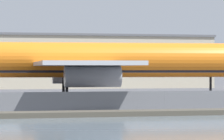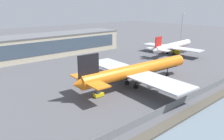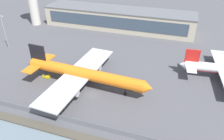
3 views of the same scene
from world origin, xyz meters
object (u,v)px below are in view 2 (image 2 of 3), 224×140
(cargo_jet_orange, at_px, (137,71))
(baggage_tug, at_px, (99,95))
(passenger_jet_white_red, at_px, (173,46))
(apron_light_mast_apron_west, at_px, (181,30))
(ops_van, at_px, (176,52))

(cargo_jet_orange, height_order, baggage_tug, cargo_jet_orange)
(baggage_tug, bearing_deg, cargo_jet_orange, -1.08)
(cargo_jet_orange, distance_m, passenger_jet_white_red, 60.70)
(passenger_jet_white_red, distance_m, apron_light_mast_apron_west, 13.39)
(cargo_jet_orange, relative_size, ops_van, 10.37)
(passenger_jet_white_red, height_order, ops_van, passenger_jet_white_red)
(cargo_jet_orange, height_order, apron_light_mast_apron_west, apron_light_mast_apron_west)
(cargo_jet_orange, bearing_deg, apron_light_mast_apron_west, 20.32)
(passenger_jet_white_red, bearing_deg, apron_light_mast_apron_west, 7.64)
(cargo_jet_orange, xyz_separation_m, ops_van, (57.79, 21.85, -4.25))
(baggage_tug, distance_m, apron_light_mast_apron_west, 87.79)
(cargo_jet_orange, distance_m, ops_van, 61.92)
(passenger_jet_white_red, distance_m, baggage_tug, 76.93)
(passenger_jet_white_red, bearing_deg, baggage_tug, -162.72)
(baggage_tug, height_order, ops_van, ops_van)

